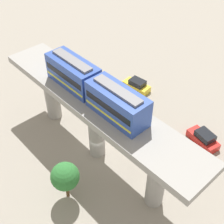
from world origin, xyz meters
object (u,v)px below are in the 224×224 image
parked_car_yellow (137,85)px  parked_car_orange (132,123)px  train (94,87)px  parked_car_red (203,139)px  tree_mid_lot (65,177)px

parked_car_yellow → parked_car_orange: same height
train → parked_car_yellow: size_ratio=3.10×
train → parked_car_red: size_ratio=3.03×
parked_car_orange → tree_mid_lot: tree_mid_lot is taller
parked_car_yellow → parked_car_red: 13.53m
parked_car_red → train: bearing=-24.8°
parked_car_orange → tree_mid_lot: (12.54, 2.74, 2.57)m
parked_car_red → parked_car_orange: size_ratio=1.04×
tree_mid_lot → parked_car_yellow: bearing=-156.8°
tree_mid_lot → parked_car_red: bearing=162.9°
train → parked_car_yellow: 16.55m
train → tree_mid_lot: (6.31, 2.64, -6.55)m
parked_car_orange → parked_car_red: bearing=115.7°
train → tree_mid_lot: 9.47m
parked_car_red → parked_car_orange: bearing=-48.9°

